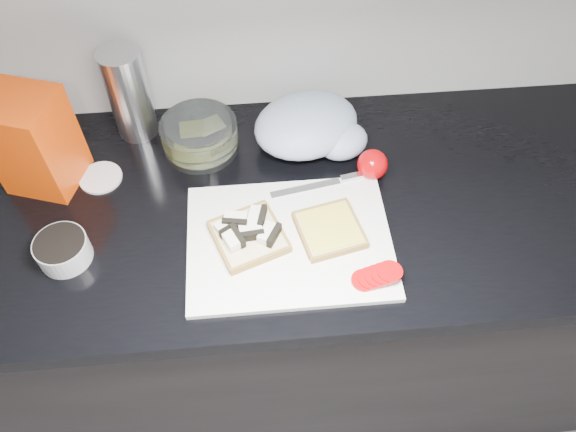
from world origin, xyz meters
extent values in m
cube|color=black|center=(0.00, 1.20, 0.43)|extent=(3.50, 0.60, 0.86)
cube|color=black|center=(0.00, 1.20, 0.88)|extent=(3.50, 0.64, 0.04)
cube|color=white|center=(0.13, 1.08, 0.91)|extent=(0.40, 0.30, 0.01)
cube|color=beige|center=(0.05, 1.09, 0.92)|extent=(0.16, 0.16, 0.02)
cube|color=white|center=(0.01, 1.11, 0.94)|extent=(0.05, 0.05, 0.02)
cube|color=black|center=(0.01, 1.11, 0.94)|extent=(0.05, 0.04, 0.02)
cube|color=white|center=(0.03, 1.12, 0.94)|extent=(0.05, 0.03, 0.02)
cube|color=black|center=(0.03, 1.12, 0.94)|extent=(0.05, 0.02, 0.02)
cube|color=white|center=(0.07, 1.13, 0.94)|extent=(0.04, 0.05, 0.02)
cube|color=black|center=(0.07, 1.13, 0.94)|extent=(0.02, 0.05, 0.02)
cube|color=white|center=(0.02, 1.08, 0.94)|extent=(0.04, 0.05, 0.02)
cube|color=black|center=(0.02, 1.08, 0.94)|extent=(0.03, 0.05, 0.02)
cube|color=white|center=(0.06, 1.09, 0.94)|extent=(0.05, 0.03, 0.02)
cube|color=black|center=(0.06, 1.09, 0.94)|extent=(0.05, 0.02, 0.02)
cube|color=white|center=(0.09, 1.08, 0.94)|extent=(0.04, 0.05, 0.02)
cube|color=black|center=(0.09, 1.08, 0.94)|extent=(0.03, 0.05, 0.02)
cube|color=beige|center=(0.21, 1.10, 0.92)|extent=(0.14, 0.14, 0.02)
cube|color=yellow|center=(0.21, 1.10, 0.93)|extent=(0.12, 0.12, 0.00)
cylinder|color=#B50408|center=(0.26, 0.98, 0.91)|extent=(0.06, 0.06, 0.01)
cylinder|color=#B50408|center=(0.27, 0.98, 0.92)|extent=(0.06, 0.06, 0.01)
cylinder|color=#B50408|center=(0.28, 0.98, 0.92)|extent=(0.06, 0.06, 0.01)
cylinder|color=#B50408|center=(0.30, 0.98, 0.93)|extent=(0.05, 0.05, 0.01)
cylinder|color=#B50408|center=(0.31, 0.98, 0.93)|extent=(0.05, 0.05, 0.01)
cube|color=silver|center=(0.18, 1.21, 0.91)|extent=(0.15, 0.04, 0.00)
cube|color=silver|center=(0.29, 1.23, 0.92)|extent=(0.07, 0.03, 0.01)
cylinder|color=#A5AAAA|center=(-0.30, 1.09, 0.93)|extent=(0.10, 0.10, 0.05)
cylinder|color=black|center=(-0.30, 1.09, 0.95)|extent=(0.10, 0.10, 0.01)
cylinder|color=silver|center=(-0.26, 1.29, 0.90)|extent=(0.12, 0.12, 0.01)
cylinder|color=silver|center=(-0.04, 1.36, 0.94)|extent=(0.17, 0.17, 0.07)
cube|color=yellow|center=(-0.06, 1.36, 0.93)|extent=(0.05, 0.04, 0.04)
cube|color=#E8DA8A|center=(-0.02, 1.38, 0.92)|extent=(0.07, 0.07, 0.01)
cube|color=red|center=(-0.37, 1.30, 1.01)|extent=(0.17, 0.16, 0.22)
cylinder|color=silver|center=(-0.19, 1.43, 1.01)|extent=(0.09, 0.09, 0.22)
ellipsoid|color=#ADBED5|center=(0.19, 1.36, 0.95)|extent=(0.29, 0.26, 0.10)
ellipsoid|color=#ADBED5|center=(0.27, 1.32, 0.94)|extent=(0.14, 0.13, 0.07)
sphere|color=#B50408|center=(0.32, 1.25, 0.93)|extent=(0.07, 0.07, 0.07)
camera|label=1|loc=(0.07, 0.46, 1.82)|focal=35.00mm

